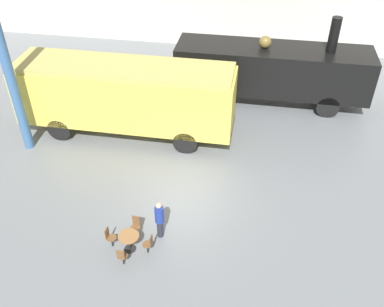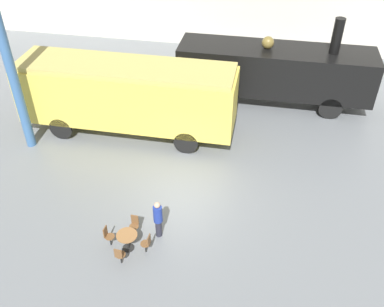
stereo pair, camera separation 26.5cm
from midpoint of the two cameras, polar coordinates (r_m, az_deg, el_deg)
ground_plane at (r=18.07m, az=-0.95°, el=-5.84°), size 80.00×80.00×0.00m
steam_locomotive at (r=23.93m, az=11.33°, el=10.93°), size 10.36×2.59×4.98m
passenger_coach_vintage at (r=21.00m, az=-8.29°, el=7.98°), size 10.47×2.74×3.67m
cafe_table_near at (r=15.94m, az=-8.16°, el=-11.11°), size 0.77×0.77×0.71m
cafe_chair_0 at (r=15.52m, az=-9.15°, el=-13.20°), size 0.36×0.36×0.87m
cafe_chair_1 at (r=15.76m, az=-5.52°, el=-11.75°), size 0.36×0.36×0.87m
cafe_chair_2 at (r=16.43m, az=-7.22°, el=-9.28°), size 0.36×0.36×0.87m
cafe_chair_3 at (r=16.20m, az=-10.69°, el=-10.62°), size 0.36×0.36×0.87m
visitor_person at (r=15.97m, az=-4.08°, el=-8.58°), size 0.34×0.34×1.69m
support_pillar at (r=20.39m, az=-22.64°, el=10.23°), size 0.44×0.44×8.00m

